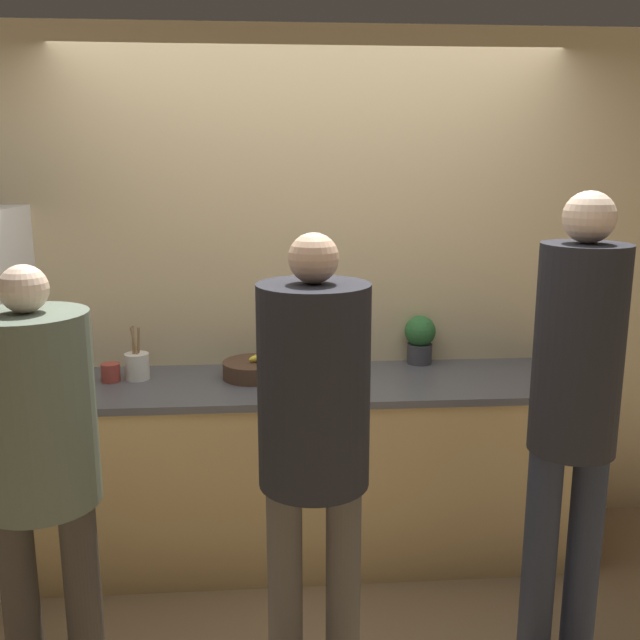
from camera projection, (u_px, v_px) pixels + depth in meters
name	position (u px, v px, depth m)	size (l,w,h in m)	color
ground_plane	(323.00, 592.00, 3.30)	(14.00, 14.00, 0.00)	#8C704C
wall_back	(312.00, 289.00, 3.72)	(5.20, 0.06, 2.60)	#D6BC8C
counter	(316.00, 466.00, 3.57)	(2.68, 0.70, 0.91)	tan
person_left	(38.00, 443.00, 2.46)	(0.41, 0.41, 1.62)	#38332D
person_center	(314.00, 422.00, 2.50)	(0.39, 0.39, 1.72)	#4C4742
person_right	(574.00, 399.00, 2.64)	(0.32, 0.32, 1.85)	#232838
fruit_bowl	(254.00, 369.00, 3.50)	(0.31, 0.31, 0.12)	#4C3323
utensil_crock	(137.00, 365.00, 3.47)	(0.12, 0.12, 0.27)	silver
bottle_amber	(330.00, 373.00, 3.34)	(0.07, 0.07, 0.18)	brown
bottle_clear	(561.00, 356.00, 3.59)	(0.08, 0.08, 0.21)	silver
cup_red	(111.00, 373.00, 3.44)	(0.09, 0.09, 0.09)	#A33D33
potted_plant	(420.00, 338.00, 3.73)	(0.16, 0.16, 0.25)	#3D3D42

